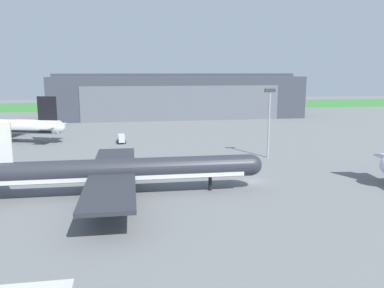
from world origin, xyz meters
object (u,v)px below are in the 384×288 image
(maintenance_hangar, at_px, (177,96))
(airliner_near_left, at_px, (117,171))
(stair_truck, at_px, (121,138))
(apron_light_mast, at_px, (269,117))

(maintenance_hangar, bearing_deg, airliner_near_left, -102.02)
(airliner_near_left, relative_size, stair_truck, 9.08)
(maintenance_hangar, relative_size, stair_truck, 20.10)
(stair_truck, bearing_deg, maintenance_hangar, 69.80)
(airliner_near_left, xyz_separation_m, stair_truck, (0.03, 46.14, -2.60))
(maintenance_hangar, xyz_separation_m, airliner_near_left, (-23.27, -109.30, -4.84))
(apron_light_mast, bearing_deg, airliner_near_left, -146.25)
(stair_truck, distance_m, apron_light_mast, 41.66)
(maintenance_hangar, distance_m, apron_light_mast, 87.73)
(maintenance_hangar, height_order, stair_truck, maintenance_hangar)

